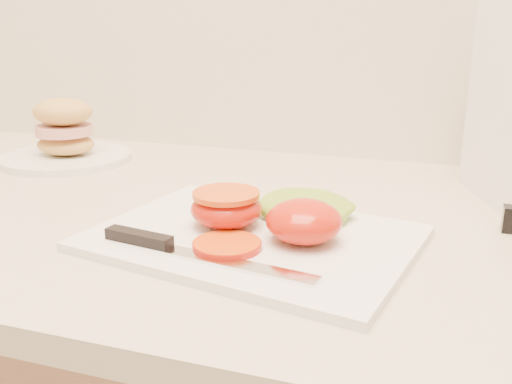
% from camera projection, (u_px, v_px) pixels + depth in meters
% --- Properties ---
extents(cutting_board, '(0.38, 0.30, 0.01)m').
position_uv_depth(cutting_board, '(253.00, 238.00, 0.62)').
color(cutting_board, white).
rests_on(cutting_board, counter).
extents(tomato_half_dome, '(0.08, 0.08, 0.04)m').
position_uv_depth(tomato_half_dome, '(304.00, 221.00, 0.60)').
color(tomato_half_dome, red).
rests_on(tomato_half_dome, cutting_board).
extents(tomato_half_cut, '(0.08, 0.08, 0.04)m').
position_uv_depth(tomato_half_cut, '(226.00, 207.00, 0.64)').
color(tomato_half_cut, red).
rests_on(tomato_half_cut, cutting_board).
extents(tomato_slice_0, '(0.07, 0.07, 0.01)m').
position_uv_depth(tomato_slice_0, '(227.00, 245.00, 0.58)').
color(tomato_slice_0, '#F05F0E').
rests_on(tomato_slice_0, cutting_board).
extents(lettuce_leaf_0, '(0.12, 0.10, 0.03)m').
position_uv_depth(lettuce_leaf_0, '(305.00, 208.00, 0.67)').
color(lettuce_leaf_0, '#8FBC31').
rests_on(lettuce_leaf_0, cutting_board).
extents(knife, '(0.24, 0.06, 0.01)m').
position_uv_depth(knife, '(176.00, 248.00, 0.57)').
color(knife, silver).
rests_on(knife, cutting_board).
extents(sandwich_plate, '(0.21, 0.21, 0.11)m').
position_uv_depth(sandwich_plate, '(65.00, 139.00, 0.96)').
color(sandwich_plate, white).
rests_on(sandwich_plate, counter).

